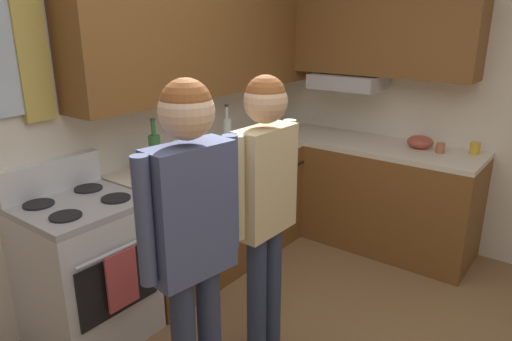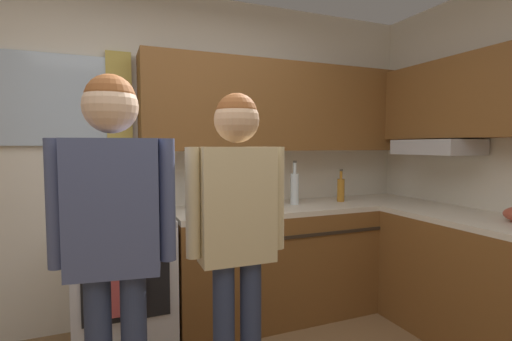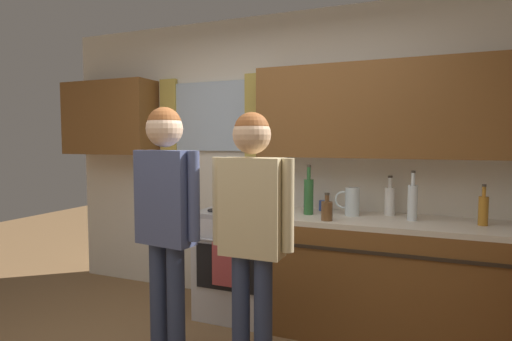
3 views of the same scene
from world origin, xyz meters
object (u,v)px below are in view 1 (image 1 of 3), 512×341
at_px(water_pitcher, 183,148).
at_px(bottle_oil_amber, 262,127).
at_px(stove_oven, 86,268).
at_px(bottle_wine_green, 155,154).
at_px(mug_mustard_yellow, 475,148).
at_px(mug_cobalt_blue, 144,162).
at_px(bottle_squat_brown, 198,164).
at_px(adult_in_plaid, 265,192).
at_px(cup_terracotta, 441,148).
at_px(bottle_milk_white, 198,137).
at_px(adult_left, 192,225).
at_px(mixing_bowl, 420,142).
at_px(bottle_tall_clear, 227,133).

bearing_deg(water_pitcher, bottle_oil_amber, -2.69).
distance_m(stove_oven, bottle_wine_green, 0.83).
height_order(stove_oven, water_pitcher, water_pitcher).
height_order(mug_mustard_yellow, mug_cobalt_blue, mug_mustard_yellow).
height_order(bottle_squat_brown, adult_in_plaid, adult_in_plaid).
xyz_separation_m(cup_terracotta, water_pitcher, (-1.41, 1.41, 0.07)).
height_order(bottle_milk_white, mug_mustard_yellow, bottle_milk_white).
xyz_separation_m(cup_terracotta, adult_left, (-2.39, 0.34, 0.13)).
bearing_deg(bottle_oil_amber, water_pitcher, 177.31).
bearing_deg(cup_terracotta, adult_left, 171.90).
relative_size(mug_cobalt_blue, water_pitcher, 0.52).
xyz_separation_m(mug_mustard_yellow, mug_cobalt_blue, (-1.79, 1.77, -0.00)).
bearing_deg(bottle_squat_brown, mug_mustard_yellow, -39.04).
height_order(bottle_squat_brown, mug_cobalt_blue, bottle_squat_brown).
bearing_deg(bottle_milk_white, adult_left, -136.70).
xyz_separation_m(stove_oven, bottle_oil_amber, (1.81, 0.02, 0.54)).
relative_size(cup_terracotta, mug_mustard_yellow, 0.91).
height_order(mug_mustard_yellow, water_pitcher, water_pitcher).
relative_size(stove_oven, adult_left, 0.65).
bearing_deg(mixing_bowl, bottle_tall_clear, 130.15).
bearing_deg(bottle_milk_white, cup_terracotta, -53.64).
xyz_separation_m(cup_terracotta, mug_mustard_yellow, (0.13, -0.22, 0.01)).
bearing_deg(mixing_bowl, adult_in_plaid, 174.07).
bearing_deg(bottle_squat_brown, bottle_tall_clear, 22.24).
bearing_deg(bottle_milk_white, stove_oven, -171.14).
bearing_deg(bottle_milk_white, mug_mustard_yellow, -54.31).
bearing_deg(bottle_squat_brown, bottle_wine_green, 133.56).
bearing_deg(bottle_wine_green, bottle_milk_white, 18.23).
distance_m(bottle_oil_amber, water_pitcher, 0.90).
xyz_separation_m(water_pitcher, adult_left, (-0.99, -1.07, 0.05)).
relative_size(mug_mustard_yellow, adult_in_plaid, 0.07).
distance_m(stove_oven, mug_cobalt_blue, 0.84).
height_order(bottle_oil_amber, bottle_squat_brown, bottle_oil_amber).
xyz_separation_m(bottle_oil_amber, mixing_bowl, (0.55, -1.19, -0.06)).
distance_m(bottle_oil_amber, adult_left, 2.15).
bearing_deg(mug_cobalt_blue, cup_terracotta, -43.08).
bearing_deg(adult_in_plaid, stove_oven, 116.91).
bearing_deg(stove_oven, mug_mustard_yellow, -32.67).
distance_m(bottle_tall_clear, mug_mustard_yellow, 1.93).
height_order(bottle_wine_green, cup_terracotta, bottle_wine_green).
distance_m(bottle_milk_white, cup_terracotta, 1.90).
height_order(bottle_tall_clear, cup_terracotta, bottle_tall_clear).
relative_size(bottle_milk_white, water_pitcher, 1.42).
height_order(stove_oven, mug_cobalt_blue, stove_oven).
height_order(bottle_squat_brown, bottle_wine_green, bottle_wine_green).
distance_m(bottle_wine_green, adult_left, 1.19).
distance_m(mug_mustard_yellow, adult_left, 2.59).
relative_size(bottle_squat_brown, adult_in_plaid, 0.12).
bearing_deg(mixing_bowl, stove_oven, 153.66).
height_order(mug_cobalt_blue, water_pitcher, water_pitcher).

